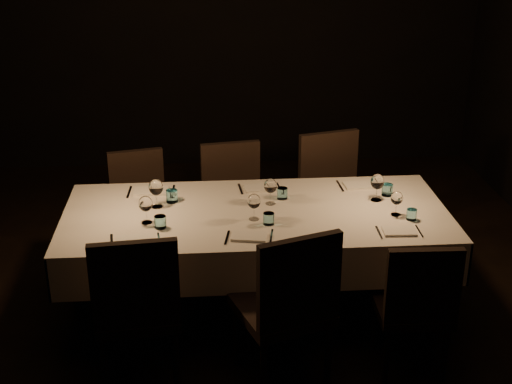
{
  "coord_description": "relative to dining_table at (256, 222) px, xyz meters",
  "views": [
    {
      "loc": [
        -0.32,
        -4.24,
        2.69
      ],
      "look_at": [
        0.0,
        0.0,
        0.9
      ],
      "focal_mm": 50.0,
      "sensor_mm": 36.0,
      "label": 1
    }
  ],
  "objects": [
    {
      "name": "place_setting_near_right",
      "position": [
        0.9,
        -0.22,
        0.14
      ],
      "size": [
        0.29,
        0.39,
        0.16
      ],
      "rotation": [
        0.0,
        0.0,
        -0.02
      ],
      "color": "silver",
      "rests_on": "dining_table"
    },
    {
      "name": "room",
      "position": [
        0.0,
        0.0,
        0.81
      ],
      "size": [
        5.01,
        6.01,
        3.01
      ],
      "color": "black",
      "rests_on": "ground"
    },
    {
      "name": "place_setting_far_center",
      "position": [
        0.11,
        0.22,
        0.14
      ],
      "size": [
        0.33,
        0.4,
        0.18
      ],
      "rotation": [
        0.0,
        0.0,
        0.08
      ],
      "color": "silver",
      "rests_on": "dining_table"
    },
    {
      "name": "chair_far_right",
      "position": [
        0.66,
        0.77,
        -0.14
      ],
      "size": [
        0.59,
        0.59,
        1.0
      ],
      "rotation": [
        0.0,
        0.0,
        0.26
      ],
      "color": "black",
      "rests_on": "ground"
    },
    {
      "name": "place_setting_near_left",
      "position": [
        -0.7,
        -0.22,
        0.15
      ],
      "size": [
        0.34,
        0.4,
        0.18
      ],
      "rotation": [
        0.0,
        0.0,
        0.13
      ],
      "color": "silver",
      "rests_on": "dining_table"
    },
    {
      "name": "place_setting_far_right",
      "position": [
        0.83,
        0.22,
        0.15
      ],
      "size": [
        0.34,
        0.41,
        0.19
      ],
      "rotation": [
        0.0,
        0.0,
        0.04
      ],
      "color": "silver",
      "rests_on": "dining_table"
    },
    {
      "name": "chair_far_left",
      "position": [
        -0.84,
        0.84,
        -0.2
      ],
      "size": [
        0.5,
        0.5,
        0.88
      ],
      "rotation": [
        0.0,
        0.0,
        0.22
      ],
      "color": "black",
      "rests_on": "ground"
    },
    {
      "name": "place_setting_near_center",
      "position": [
        -0.02,
        -0.22,
        0.14
      ],
      "size": [
        0.33,
        0.4,
        0.17
      ],
      "rotation": [
        0.0,
        0.0,
        -0.16
      ],
      "color": "silver",
      "rests_on": "dining_table"
    },
    {
      "name": "chair_far_center",
      "position": [
        -0.11,
        0.76,
        -0.16
      ],
      "size": [
        0.52,
        0.52,
        0.95
      ],
      "rotation": [
        0.0,
        0.0,
        0.15
      ],
      "color": "black",
      "rests_on": "ground"
    },
    {
      "name": "chair_near_center",
      "position": [
        0.12,
        -0.81,
        -0.13
      ],
      "size": [
        0.62,
        0.62,
        1.02
      ],
      "rotation": [
        0.0,
        0.0,
        3.48
      ],
      "color": "black",
      "rests_on": "ground"
    },
    {
      "name": "chair_near_right",
      "position": [
        0.88,
        -0.75,
        -0.19
      ],
      "size": [
        0.44,
        0.44,
        0.89
      ],
      "rotation": [
        0.0,
        0.0,
        3.11
      ],
      "color": "black",
      "rests_on": "ground"
    },
    {
      "name": "dining_table",
      "position": [
        0.0,
        0.0,
        0.0
      ],
      "size": [
        2.52,
        1.12,
        0.76
      ],
      "color": "black",
      "rests_on": "ground"
    },
    {
      "name": "place_setting_far_left",
      "position": [
        -0.65,
        0.22,
        0.15
      ],
      "size": [
        0.36,
        0.42,
        0.2
      ],
      "rotation": [
        0.0,
        0.0,
        -0.04
      ],
      "color": "silver",
      "rests_on": "dining_table"
    },
    {
      "name": "chair_near_left",
      "position": [
        -0.73,
        -0.74,
        -0.14
      ],
      "size": [
        0.52,
        0.52,
        1.0
      ],
      "rotation": [
        0.0,
        0.0,
        3.24
      ],
      "color": "black",
      "rests_on": "ground"
    }
  ]
}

